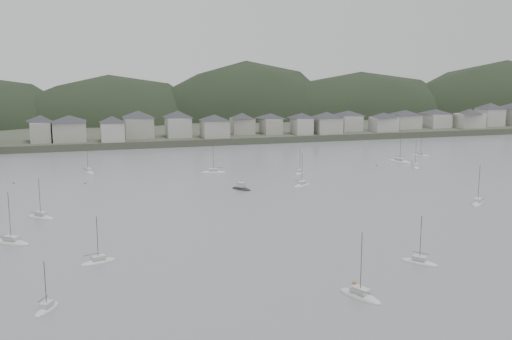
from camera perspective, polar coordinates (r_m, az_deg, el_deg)
name	(u,v)px	position (r m, az deg, el deg)	size (l,w,h in m)	color
ground	(375,277)	(108.98, 11.15, -9.88)	(900.00, 900.00, 0.00)	slate
far_shore_land	(160,118)	(390.24, -9.01, 4.87)	(900.00, 250.00, 3.00)	#383D2D
forested_ridge	(174,143)	(367.09, -7.71, 2.56)	(851.55, 103.94, 102.57)	black
waterfront_town	(295,121)	(292.50, 3.66, 4.63)	(451.48, 28.46, 12.92)	gray
sailboat_lead	(11,243)	(135.30, -22.09, -6.39)	(8.65, 6.97, 11.69)	beige
moored_fleet	(283,202)	(161.47, 2.54, -3.00)	(246.28, 144.48, 13.24)	beige
motor_launch_far	(241,188)	(177.39, -1.39, -1.75)	(5.97, 7.02, 3.66)	black
mooring_buoys	(274,208)	(154.64, 1.74, -3.60)	(166.75, 118.54, 0.70)	#BB6F3E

